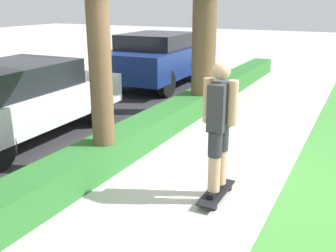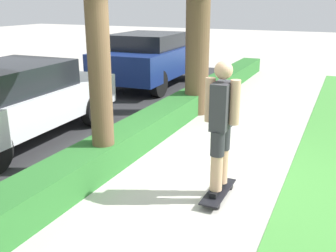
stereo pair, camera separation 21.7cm
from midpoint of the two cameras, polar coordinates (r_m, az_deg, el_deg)
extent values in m
plane|color=#BCB7AD|center=(5.82, 7.42, -7.45)|extent=(60.00, 60.00, 0.00)
cube|color=#2D2D30|center=(8.11, -21.71, -1.20)|extent=(18.69, 5.00, 0.01)
cube|color=#2D702D|center=(6.39, -6.13, -2.84)|extent=(18.69, 0.60, 0.45)
cube|color=black|center=(5.22, 8.24, -9.51)|extent=(0.86, 0.24, 0.02)
cylinder|color=black|center=(5.47, 10.13, -8.85)|extent=(0.08, 0.04, 0.08)
cylinder|color=black|center=(5.52, 8.32, -8.51)|extent=(0.08, 0.04, 0.08)
cylinder|color=black|center=(4.98, 8.09, -11.59)|extent=(0.08, 0.04, 0.08)
cylinder|color=black|center=(5.03, 6.12, -11.18)|extent=(0.08, 0.04, 0.08)
cube|color=black|center=(5.10, 7.82, -9.62)|extent=(0.26, 0.09, 0.07)
cylinder|color=tan|center=(4.92, 8.02, -5.19)|extent=(0.15, 0.15, 0.79)
cylinder|color=#2D2D33|center=(4.84, 8.14, -2.62)|extent=(0.18, 0.18, 0.31)
cube|color=black|center=(5.31, 8.69, -8.53)|extent=(0.26, 0.09, 0.07)
cylinder|color=tan|center=(5.13, 8.91, -4.25)|extent=(0.15, 0.15, 0.79)
cylinder|color=#2D2D33|center=(5.05, 9.03, -1.77)|extent=(0.18, 0.18, 0.31)
cube|color=#333338|center=(4.81, 8.84, 2.83)|extent=(0.38, 0.20, 0.58)
cylinder|color=tan|center=(4.75, 10.66, 3.28)|extent=(0.12, 0.12, 0.55)
cylinder|color=tan|center=(4.84, 7.12, 3.72)|extent=(0.12, 0.12, 0.55)
sphere|color=tan|center=(4.72, 9.09, 7.95)|extent=(0.22, 0.22, 0.22)
cylinder|color=brown|center=(5.55, -8.80, 10.65)|extent=(0.32, 0.32, 3.59)
cylinder|color=brown|center=(8.75, 6.00, 12.78)|extent=(0.52, 0.52, 3.44)
cube|color=silver|center=(7.69, -19.95, 2.94)|extent=(4.29, 1.93, 0.60)
cube|color=black|center=(7.50, -21.07, 6.67)|extent=(2.25, 1.65, 0.47)
cylinder|color=black|center=(8.18, -9.10, 2.48)|extent=(0.68, 0.21, 0.68)
cylinder|color=black|center=(9.22, -17.44, 3.61)|extent=(0.68, 0.21, 0.68)
cube|color=navy|center=(11.91, -0.82, 9.45)|extent=(4.12, 2.07, 0.77)
cube|color=black|center=(11.73, -1.12, 12.27)|extent=(2.17, 1.78, 0.43)
cylinder|color=black|center=(12.73, 5.45, 8.16)|extent=(0.71, 0.23, 0.71)
cylinder|color=black|center=(13.48, -1.70, 8.76)|extent=(0.71, 0.23, 0.71)
cylinder|color=black|center=(10.47, 0.32, 6.15)|extent=(0.71, 0.23, 0.71)
cylinder|color=black|center=(11.37, -7.82, 6.92)|extent=(0.71, 0.23, 0.71)
camera|label=1|loc=(0.11, 91.12, -0.36)|focal=42.00mm
camera|label=2|loc=(0.11, -88.88, 0.36)|focal=42.00mm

